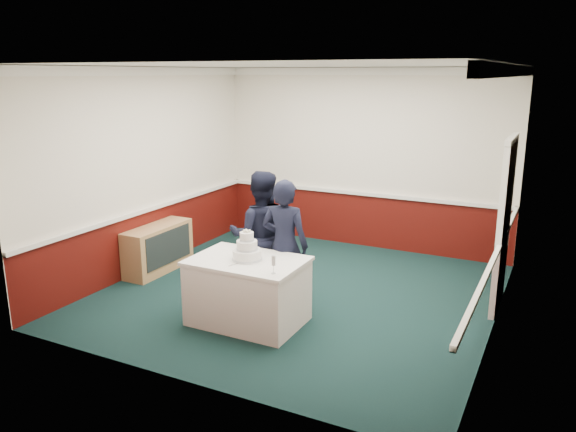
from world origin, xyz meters
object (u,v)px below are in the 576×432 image
at_px(sideboard, 158,248).
at_px(champagne_flute, 273,261).
at_px(person_man, 261,235).
at_px(person_woman, 285,245).
at_px(cake_knife, 236,264).
at_px(cake_table, 248,290).
at_px(wedding_cake, 247,250).

xyz_separation_m(sideboard, champagne_flute, (2.63, -1.23, 0.58)).
height_order(person_man, person_woman, person_man).
xyz_separation_m(cake_knife, person_woman, (0.24, 0.76, 0.04)).
relative_size(sideboard, cake_knife, 5.45).
distance_m(cake_table, cake_knife, 0.44).
height_order(cake_table, cake_knife, cake_knife).
xyz_separation_m(champagne_flute, person_man, (-0.75, 1.04, -0.08)).
xyz_separation_m(wedding_cake, person_man, (-0.25, 0.76, -0.05)).
height_order(cake_table, champagne_flute, champagne_flute).
relative_size(wedding_cake, cake_knife, 1.65).
relative_size(cake_knife, person_woman, 0.13).
bearing_deg(person_man, cake_knife, 75.67).
xyz_separation_m(wedding_cake, person_woman, (0.21, 0.56, -0.07)).
bearing_deg(wedding_cake, person_woman, 69.88).
bearing_deg(cake_knife, person_man, 120.13).
bearing_deg(person_woman, cake_knife, 67.15).
height_order(wedding_cake, cake_knife, wedding_cake).
bearing_deg(champagne_flute, person_woman, 109.27).
height_order(cake_knife, champagne_flute, champagne_flute).
bearing_deg(sideboard, wedding_cake, -24.13).
bearing_deg(champagne_flute, cake_table, 150.75).
xyz_separation_m(sideboard, cake_knife, (2.10, -1.15, 0.44)).
distance_m(sideboard, champagne_flute, 2.96).
distance_m(cake_knife, person_woman, 0.80).
xyz_separation_m(sideboard, wedding_cake, (2.13, -0.95, 0.55)).
height_order(wedding_cake, champagne_flute, wedding_cake).
bearing_deg(cake_table, champagne_flute, -29.25).
bearing_deg(person_man, sideboard, -32.89).
bearing_deg(sideboard, champagne_flute, -25.14).
xyz_separation_m(cake_table, wedding_cake, (0.00, 0.00, 0.50)).
bearing_deg(champagne_flute, sideboard, 154.86).
bearing_deg(wedding_cake, champagne_flute, -29.25).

